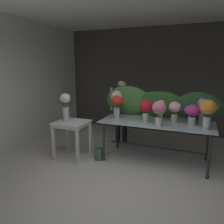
% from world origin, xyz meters
% --- Properties ---
extents(ground_plane, '(8.29, 8.29, 0.00)m').
position_xyz_m(ground_plane, '(0.00, 1.89, 0.00)').
color(ground_plane, silver).
extents(wall_back, '(5.73, 0.12, 2.95)m').
position_xyz_m(wall_back, '(0.00, 3.77, 1.48)').
color(wall_back, '#4C4742').
rests_on(wall_back, ground).
extents(wall_left, '(0.12, 3.89, 2.95)m').
position_xyz_m(wall_left, '(-2.87, 1.89, 1.48)').
color(wall_left, silver).
rests_on(wall_left, ground).
extents(ceiling_slab, '(5.85, 3.89, 0.12)m').
position_xyz_m(ceiling_slab, '(0.00, 1.89, 3.01)').
color(ceiling_slab, silver).
rests_on(ceiling_slab, wall_back).
extents(display_table_glass, '(2.14, 0.99, 0.83)m').
position_xyz_m(display_table_glass, '(0.29, 1.65, 0.72)').
color(display_table_glass, '#ACBFC7').
rests_on(display_table_glass, ground).
extents(side_table_white, '(0.65, 0.61, 0.77)m').
position_xyz_m(side_table_white, '(-1.36, 1.17, 0.66)').
color(side_table_white, white).
rests_on(side_table_white, ground).
extents(florist, '(0.61, 0.24, 1.56)m').
position_xyz_m(florist, '(-0.74, 2.47, 0.96)').
color(florist, '#232328').
rests_on(florist, ground).
extents(foliage_backdrop, '(2.38, 0.26, 0.64)m').
position_xyz_m(foliage_backdrop, '(0.26, 2.03, 1.12)').
color(foliage_backdrop, '#477F3D').
rests_on(foliage_backdrop, display_table_glass).
extents(vase_rosy_carnations, '(0.25, 0.25, 0.46)m').
position_xyz_m(vase_rosy_carnations, '(0.38, 1.30, 1.12)').
color(vase_rosy_carnations, silver).
rests_on(vase_rosy_carnations, display_table_glass).
extents(vase_magenta_freesia, '(0.28, 0.28, 0.38)m').
position_xyz_m(vase_magenta_freesia, '(0.93, 1.61, 1.07)').
color(vase_magenta_freesia, silver).
rests_on(vase_magenta_freesia, display_table_glass).
extents(vase_blush_snapdragons, '(0.23, 0.23, 0.40)m').
position_xyz_m(vase_blush_snapdragons, '(0.61, 1.68, 1.08)').
color(vase_blush_snapdragons, silver).
rests_on(vase_blush_snapdragons, display_table_glass).
extents(vase_peach_anemones, '(0.18, 0.15, 0.41)m').
position_xyz_m(vase_peach_anemones, '(0.33, 1.78, 1.07)').
color(vase_peach_anemones, silver).
rests_on(vase_peach_anemones, display_table_glass).
extents(vase_scarlet_roses, '(0.25, 0.25, 0.48)m').
position_xyz_m(vase_scarlet_roses, '(-0.52, 1.55, 1.15)').
color(vase_scarlet_roses, silver).
rests_on(vase_scarlet_roses, display_table_glass).
extents(vase_lilac_lilies, '(0.18, 0.18, 0.48)m').
position_xyz_m(vase_lilac_lilies, '(1.09, 1.82, 1.12)').
color(vase_lilac_lilies, silver).
rests_on(vase_lilac_lilies, display_table_glass).
extents(vase_ivory_ranunculus, '(0.24, 0.24, 0.55)m').
position_xyz_m(vase_ivory_ranunculus, '(-0.63, 1.84, 1.16)').
color(vase_ivory_ranunculus, silver).
rests_on(vase_ivory_ranunculus, display_table_glass).
extents(vase_crimson_hydrangea, '(0.26, 0.26, 0.43)m').
position_xyz_m(vase_crimson_hydrangea, '(0.09, 1.53, 1.10)').
color(vase_crimson_hydrangea, silver).
rests_on(vase_crimson_hydrangea, display_table_glass).
extents(vase_sunset_dahlias, '(0.29, 0.27, 0.51)m').
position_xyz_m(vase_sunset_dahlias, '(1.17, 1.42, 1.16)').
color(vase_sunset_dahlias, silver).
rests_on(vase_sunset_dahlias, display_table_glass).
extents(vase_white_roses_tall, '(0.21, 0.21, 0.58)m').
position_xyz_m(vase_white_roses_tall, '(-1.49, 1.17, 1.10)').
color(vase_white_roses_tall, silver).
rests_on(vase_white_roses_tall, side_table_white).
extents(watering_can, '(0.35, 0.18, 0.34)m').
position_xyz_m(watering_can, '(-0.80, 1.26, 0.13)').
color(watering_can, '#4C704C').
rests_on(watering_can, ground).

